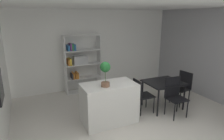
# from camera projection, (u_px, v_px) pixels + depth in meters

# --- Properties ---
(ground_plane) EXTENTS (8.95, 8.95, 0.00)m
(ground_plane) POSITION_uv_depth(u_px,v_px,m) (134.00, 137.00, 4.01)
(ground_plane) COLOR beige
(ceiling_slab) EXTENTS (6.21, 6.52, 0.06)m
(ceiling_slab) POSITION_uv_depth(u_px,v_px,m) (139.00, 1.00, 3.30)
(ceiling_slab) COLOR white
(ceiling_slab) RESTS_ON ground_plane
(back_partition) EXTENTS (6.21, 0.06, 2.63)m
(back_partition) POSITION_uv_depth(u_px,v_px,m) (86.00, 50.00, 6.49)
(back_partition) COLOR white
(back_partition) RESTS_ON ground_plane
(built_in_oven) EXTENTS (0.06, 0.61, 0.58)m
(built_in_oven) POSITION_uv_depth(u_px,v_px,m) (0.00, 86.00, 3.56)
(built_in_oven) COLOR black
(built_in_oven) RESTS_ON ground_plane
(kitchen_island) EXTENTS (1.23, 0.70, 0.93)m
(kitchen_island) POSITION_uv_depth(u_px,v_px,m) (109.00, 103.00, 4.50)
(kitchen_island) COLOR silver
(kitchen_island) RESTS_ON ground_plane
(potted_plant_on_island) EXTENTS (0.22, 0.22, 0.55)m
(potted_plant_on_island) POSITION_uv_depth(u_px,v_px,m) (105.00, 71.00, 4.14)
(potted_plant_on_island) COLOR brown
(potted_plant_on_island) RESTS_ON kitchen_island
(open_bookshelf) EXTENTS (1.15, 0.37, 1.86)m
(open_bookshelf) POSITION_uv_depth(u_px,v_px,m) (80.00, 62.00, 6.19)
(open_bookshelf) COLOR white
(open_bookshelf) RESTS_ON ground_plane
(dining_table) EXTENTS (0.95, 0.82, 0.74)m
(dining_table) POSITION_uv_depth(u_px,v_px,m) (163.00, 85.00, 5.16)
(dining_table) COLOR black
(dining_table) RESTS_ON ground_plane
(dining_chair_island_side) EXTENTS (0.46, 0.43, 0.89)m
(dining_chair_island_side) POSITION_uv_depth(u_px,v_px,m) (141.00, 93.00, 4.92)
(dining_chair_island_side) COLOR black
(dining_chair_island_side) RESTS_ON ground_plane
(dining_chair_near) EXTENTS (0.46, 0.42, 0.97)m
(dining_chair_near) POSITION_uv_depth(u_px,v_px,m) (174.00, 93.00, 4.80)
(dining_chair_near) COLOR black
(dining_chair_near) RESTS_ON ground_plane
(dining_chair_window_side) EXTENTS (0.48, 0.48, 0.91)m
(dining_chair_window_side) POSITION_uv_depth(u_px,v_px,m) (183.00, 85.00, 5.47)
(dining_chair_window_side) COLOR black
(dining_chair_window_side) RESTS_ON ground_plane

